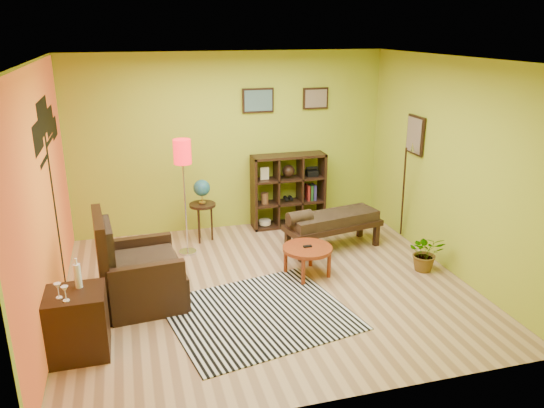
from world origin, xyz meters
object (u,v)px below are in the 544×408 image
object	(u,v)px
potted_plant	(425,256)
side_cabinet	(77,323)
bench	(331,221)
coffee_table	(307,251)
floor_lamp	(183,162)
armchair	(136,276)
globe_table	(202,195)
cube_shelf	(289,191)

from	to	relation	value
potted_plant	side_cabinet	bearing A→B (deg)	-169.83
bench	potted_plant	distance (m)	1.43
coffee_table	floor_lamp	world-z (taller)	floor_lamp
armchair	globe_table	world-z (taller)	armchair
coffee_table	cube_shelf	size ratio (longest dim) A/B	0.55
side_cabinet	bench	distance (m)	3.86
armchair	cube_shelf	bearing A→B (deg)	38.76
coffee_table	potted_plant	xyz separation A→B (m)	(1.59, -0.29, -0.14)
side_cabinet	potted_plant	size ratio (longest dim) A/B	1.93
side_cabinet	cube_shelf	distance (m)	4.28
armchair	side_cabinet	size ratio (longest dim) A/B	1.15
coffee_table	side_cabinet	size ratio (longest dim) A/B	0.65
armchair	potted_plant	world-z (taller)	armchair
coffee_table	side_cabinet	distance (m)	2.99
cube_shelf	potted_plant	xyz separation A→B (m)	(1.27, -2.14, -0.40)
armchair	side_cabinet	distance (m)	1.08
bench	potted_plant	size ratio (longest dim) A/B	2.94
globe_table	potted_plant	xyz separation A→B (m)	(2.73, -1.85, -0.54)
side_cabinet	globe_table	xyz separation A→B (m)	(1.65, 2.63, 0.39)
cube_shelf	coffee_table	bearing A→B (deg)	-99.82
armchair	globe_table	size ratio (longest dim) A/B	1.18
armchair	cube_shelf	xyz separation A→B (m)	(2.52, 2.02, 0.25)
coffee_table	bench	distance (m)	0.97
coffee_table	armchair	xyz separation A→B (m)	(-2.20, -0.17, 0.00)
bench	globe_table	bearing A→B (deg)	155.04
globe_table	bench	distance (m)	1.97
armchair	cube_shelf	distance (m)	3.24
potted_plant	floor_lamp	bearing A→B (deg)	154.63
coffee_table	cube_shelf	bearing A→B (deg)	80.18
floor_lamp	potted_plant	size ratio (longest dim) A/B	3.25
coffee_table	side_cabinet	xyz separation A→B (m)	(-2.79, -1.07, 0.00)
armchair	floor_lamp	bearing A→B (deg)	60.36
bench	potted_plant	bearing A→B (deg)	-46.61
armchair	bench	distance (m)	2.96
coffee_table	globe_table	distance (m)	1.97
floor_lamp	cube_shelf	size ratio (longest dim) A/B	1.40
bench	floor_lamp	bearing A→B (deg)	168.75
armchair	bench	bearing A→B (deg)	17.94
cube_shelf	potted_plant	size ratio (longest dim) A/B	2.31
cube_shelf	armchair	bearing A→B (deg)	-141.24
bench	potted_plant	world-z (taller)	bench
side_cabinet	potted_plant	distance (m)	4.45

